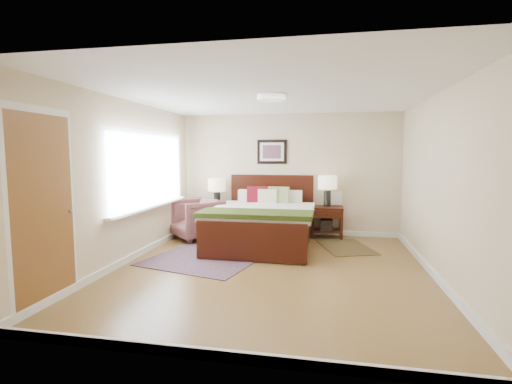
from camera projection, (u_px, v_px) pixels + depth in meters
floor at (271, 269)px, 5.41m from camera, size 5.00×5.00×0.00m
back_wall at (289, 174)px, 7.73m from camera, size 4.50×0.04×2.50m
front_wall at (223, 209)px, 2.84m from camera, size 4.50×0.04×2.50m
left_wall at (127, 182)px, 5.70m from camera, size 0.04×5.00×2.50m
right_wall at (440, 186)px, 4.87m from camera, size 0.04×5.00×2.50m
ceiling at (271, 94)px, 5.16m from camera, size 4.50×5.00×0.02m
window at (151, 171)px, 6.37m from camera, size 0.11×2.72×1.32m
door at (44, 210)px, 4.01m from camera, size 0.06×1.00×2.18m
ceil_fixture at (271, 97)px, 5.16m from camera, size 0.44×0.44×0.08m
bed at (263, 215)px, 6.78m from camera, size 1.86×2.26×1.22m
wall_art at (272, 152)px, 7.72m from camera, size 0.62×0.05×0.50m
nightstand_left at (217, 213)px, 7.85m from camera, size 0.46×0.41×0.54m
nightstand_right at (327, 219)px, 7.43m from camera, size 0.63×0.47×0.63m
lamp_left at (217, 187)px, 7.81m from camera, size 0.37×0.37×0.61m
lamp_right at (328, 185)px, 7.38m from camera, size 0.37×0.37×0.61m
armchair at (196, 219)px, 7.31m from camera, size 1.21×1.21×0.79m
rug_persian at (217, 253)px, 6.27m from camera, size 2.16×2.65×0.01m
rug_navy at (346, 247)px, 6.66m from camera, size 1.11×1.36×0.01m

